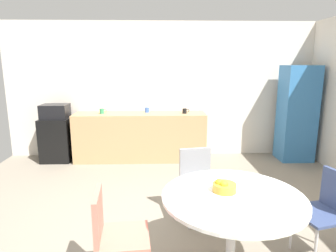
{
  "coord_description": "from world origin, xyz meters",
  "views": [
    {
      "loc": [
        -0.05,
        -2.74,
        1.81
      ],
      "look_at": [
        0.08,
        1.26,
        0.95
      ],
      "focal_mm": 31.04,
      "sensor_mm": 36.0,
      "label": 1
    }
  ],
  "objects_px": {
    "locker_cabinet": "(297,114)",
    "round_table": "(232,209)",
    "mug_white": "(147,110)",
    "mug_red": "(185,111)",
    "chair_gray": "(197,175)",
    "chair_coral": "(110,228)",
    "fruit_bowl": "(224,187)",
    "mug_green": "(102,111)",
    "chair_navy": "(329,204)",
    "microwave": "(55,111)",
    "mini_fridge": "(57,139)"
  },
  "relations": [
    {
      "from": "locker_cabinet",
      "to": "round_table",
      "type": "xyz_separation_m",
      "value": [
        -1.99,
        -3.09,
        -0.27
      ]
    },
    {
      "from": "mug_white",
      "to": "mug_red",
      "type": "bearing_deg",
      "value": -11.7
    },
    {
      "from": "chair_gray",
      "to": "chair_coral",
      "type": "bearing_deg",
      "value": -127.65
    },
    {
      "from": "fruit_bowl",
      "to": "mug_green",
      "type": "distance_m",
      "value": 3.48
    },
    {
      "from": "chair_navy",
      "to": "mug_green",
      "type": "distance_m",
      "value": 3.96
    },
    {
      "from": "microwave",
      "to": "mug_green",
      "type": "height_order",
      "value": "microwave"
    },
    {
      "from": "locker_cabinet",
      "to": "chair_navy",
      "type": "distance_m",
      "value": 3.03
    },
    {
      "from": "chair_navy",
      "to": "chair_gray",
      "type": "xyz_separation_m",
      "value": [
        -1.14,
        0.75,
        0.0
      ]
    },
    {
      "from": "chair_gray",
      "to": "mug_red",
      "type": "relative_size",
      "value": 6.43
    },
    {
      "from": "fruit_bowl",
      "to": "mug_green",
      "type": "height_order",
      "value": "mug_green"
    },
    {
      "from": "locker_cabinet",
      "to": "round_table",
      "type": "distance_m",
      "value": 3.68
    },
    {
      "from": "microwave",
      "to": "chair_navy",
      "type": "relative_size",
      "value": 0.58
    },
    {
      "from": "locker_cabinet",
      "to": "mug_white",
      "type": "relative_size",
      "value": 13.83
    },
    {
      "from": "chair_navy",
      "to": "fruit_bowl",
      "type": "height_order",
      "value": "fruit_bowl"
    },
    {
      "from": "fruit_bowl",
      "to": "microwave",
      "type": "bearing_deg",
      "value": 128.56
    },
    {
      "from": "round_table",
      "to": "mini_fridge",
      "type": "bearing_deg",
      "value": 128.56
    },
    {
      "from": "chair_navy",
      "to": "chair_gray",
      "type": "height_order",
      "value": "same"
    },
    {
      "from": "mug_white",
      "to": "mug_red",
      "type": "relative_size",
      "value": 1.0
    },
    {
      "from": "microwave",
      "to": "chair_coral",
      "type": "bearing_deg",
      "value": -64.94
    },
    {
      "from": "microwave",
      "to": "mug_green",
      "type": "xyz_separation_m",
      "value": [
        0.87,
        -0.03,
        0.0
      ]
    },
    {
      "from": "chair_gray",
      "to": "chair_coral",
      "type": "xyz_separation_m",
      "value": [
        -0.84,
        -1.09,
        0.0
      ]
    },
    {
      "from": "chair_navy",
      "to": "mug_green",
      "type": "relative_size",
      "value": 6.43
    },
    {
      "from": "chair_navy",
      "to": "fruit_bowl",
      "type": "distance_m",
      "value": 1.09
    },
    {
      "from": "microwave",
      "to": "locker_cabinet",
      "type": "relative_size",
      "value": 0.27
    },
    {
      "from": "round_table",
      "to": "microwave",
      "type": "bearing_deg",
      "value": 128.56
    },
    {
      "from": "mug_green",
      "to": "locker_cabinet",
      "type": "bearing_deg",
      "value": -1.11
    },
    {
      "from": "mini_fridge",
      "to": "chair_coral",
      "type": "height_order",
      "value": "chair_coral"
    },
    {
      "from": "fruit_bowl",
      "to": "chair_coral",
      "type": "bearing_deg",
      "value": -169.74
    },
    {
      "from": "chair_gray",
      "to": "mini_fridge",
      "type": "bearing_deg",
      "value": 137.35
    },
    {
      "from": "microwave",
      "to": "chair_gray",
      "type": "xyz_separation_m",
      "value": [
        2.38,
        -2.19,
        -0.42
      ]
    },
    {
      "from": "mug_green",
      "to": "mug_red",
      "type": "bearing_deg",
      "value": -1.12
    },
    {
      "from": "chair_navy",
      "to": "mug_green",
      "type": "bearing_deg",
      "value": 132.28
    },
    {
      "from": "mini_fridge",
      "to": "fruit_bowl",
      "type": "bearing_deg",
      "value": -51.44
    },
    {
      "from": "chair_gray",
      "to": "fruit_bowl",
      "type": "xyz_separation_m",
      "value": [
        0.1,
        -0.92,
        0.27
      ]
    },
    {
      "from": "fruit_bowl",
      "to": "locker_cabinet",
      "type": "bearing_deg",
      "value": 55.77
    },
    {
      "from": "microwave",
      "to": "locker_cabinet",
      "type": "xyz_separation_m",
      "value": [
        4.52,
        -0.1,
        -0.05
      ]
    },
    {
      "from": "chair_navy",
      "to": "chair_gray",
      "type": "distance_m",
      "value": 1.37
    },
    {
      "from": "round_table",
      "to": "chair_navy",
      "type": "distance_m",
      "value": 1.02
    },
    {
      "from": "fruit_bowl",
      "to": "mug_red",
      "type": "height_order",
      "value": "mug_red"
    },
    {
      "from": "microwave",
      "to": "round_table",
      "type": "relative_size",
      "value": 0.41
    },
    {
      "from": "microwave",
      "to": "locker_cabinet",
      "type": "height_order",
      "value": "locker_cabinet"
    },
    {
      "from": "fruit_bowl",
      "to": "mug_red",
      "type": "distance_m",
      "value": 3.05
    },
    {
      "from": "microwave",
      "to": "fruit_bowl",
      "type": "distance_m",
      "value": 3.98
    },
    {
      "from": "mini_fridge",
      "to": "mug_green",
      "type": "distance_m",
      "value": 1.03
    },
    {
      "from": "mini_fridge",
      "to": "round_table",
      "type": "xyz_separation_m",
      "value": [
        2.54,
        -3.19,
        0.21
      ]
    },
    {
      "from": "mini_fridge",
      "to": "locker_cabinet",
      "type": "bearing_deg",
      "value": -1.27
    },
    {
      "from": "chair_navy",
      "to": "mini_fridge",
      "type": "bearing_deg",
      "value": 140.14
    },
    {
      "from": "mini_fridge",
      "to": "chair_gray",
      "type": "bearing_deg",
      "value": -42.65
    },
    {
      "from": "mini_fridge",
      "to": "mug_white",
      "type": "relative_size",
      "value": 6.31
    },
    {
      "from": "mini_fridge",
      "to": "microwave",
      "type": "bearing_deg",
      "value": 0.0
    }
  ]
}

